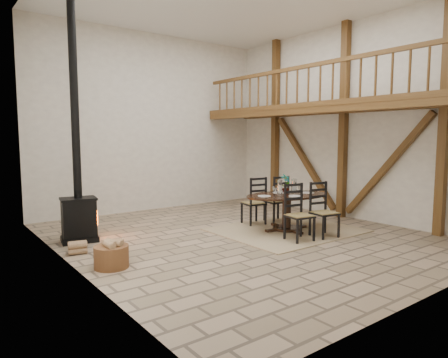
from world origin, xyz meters
TOP-DOWN VIEW (x-y plane):
  - ground at (0.00, 0.00)m, footprint 8.00×8.00m
  - room_shell at (1.19, 0.00)m, footprint 7.02×8.02m
  - rug at (1.10, -0.23)m, footprint 3.00×2.50m
  - dining_table at (1.10, -0.23)m, footprint 2.15×2.36m
  - wood_stove at (-2.91, 1.61)m, footprint 0.77×0.64m
  - log_basket at (-3.01, -0.35)m, footprint 0.55×0.55m
  - log_stack at (-3.21, 0.76)m, footprint 0.36×0.28m

SIDE VIEW (x-z plane):
  - ground at x=0.00m, z-range 0.00..0.00m
  - rug at x=1.10m, z-range 0.00..0.02m
  - log_stack at x=-3.21m, z-range 0.00..0.22m
  - log_basket at x=-3.01m, z-range -0.03..0.42m
  - dining_table at x=1.10m, z-range -0.18..1.10m
  - wood_stove at x=-2.91m, z-range -1.38..3.62m
  - room_shell at x=1.19m, z-range 0.51..5.52m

